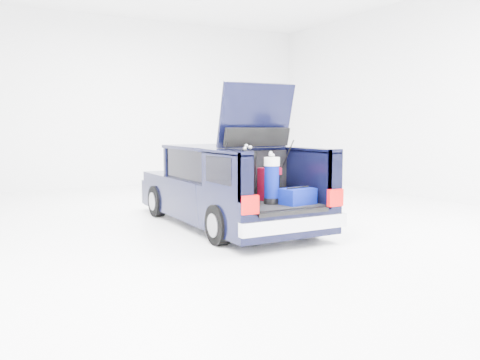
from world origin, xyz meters
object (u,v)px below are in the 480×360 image
blue_golf_bag (272,180)px  blue_duffel (298,196)px  car (224,188)px  black_golf_bag (248,176)px  red_suitcase (270,184)px

blue_golf_bag → blue_duffel: size_ratio=1.46×
car → blue_golf_bag: 1.68m
blue_golf_bag → blue_duffel: 0.47m
blue_golf_bag → car: bearing=100.1°
black_golf_bag → blue_golf_bag: bearing=-62.7°
car → red_suitcase: bearing=-81.8°
car → red_suitcase: car is taller
blue_duffel → red_suitcase: bearing=94.6°
black_golf_bag → blue_duffel: 0.84m
car → blue_golf_bag: bearing=-90.3°
blue_golf_bag → blue_duffel: (0.33, -0.23, -0.24)m
car → blue_duffel: 1.90m
car → blue_golf_bag: size_ratio=5.72×
black_golf_bag → blue_duffel: (0.59, -0.53, -0.29)m
blue_golf_bag → black_golf_bag: bearing=140.1°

